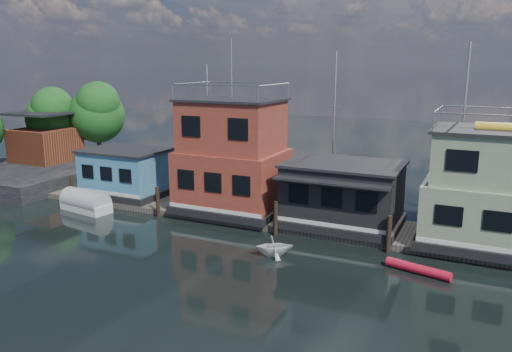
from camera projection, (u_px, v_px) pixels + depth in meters
The scene contains 12 objects.
ground at pixel (277, 312), 21.78m from camera, with size 160.00×160.00×0.00m, color black.
dock at pixel (349, 228), 32.33m from camera, with size 48.00×5.00×0.40m, color #595147.
houseboat_blue at pixel (126, 172), 39.35m from camera, with size 6.40×4.90×3.66m.
houseboat_red at pixel (232, 158), 34.99m from camera, with size 7.40×5.90×11.86m.
houseboat_dark at pixel (343, 194), 32.03m from camera, with size 7.40×6.10×4.06m.
houseboat_green at pixel (500, 192), 28.06m from camera, with size 8.40×5.90×7.03m.
pilings at pixel (332, 226), 29.79m from camera, with size 42.28×0.28×2.20m.
background_masts at pixel (442, 138), 34.47m from camera, with size 36.40×0.16×12.00m.
shore at pixel (47, 138), 47.70m from camera, with size 12.40×15.72×8.24m.
red_kayak at pixel (418, 269), 25.72m from camera, with size 0.50×0.50×3.38m, color red.
dinghy_white at pixel (274, 246), 28.05m from camera, with size 1.90×2.20×1.16m, color silver.
tarp_runabout at pixel (86, 203), 36.60m from camera, with size 4.29×2.25×1.66m.
Camera 1 is at (7.63, -18.43, 10.61)m, focal length 35.00 mm.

